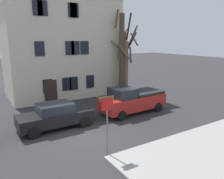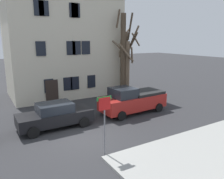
% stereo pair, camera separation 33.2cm
% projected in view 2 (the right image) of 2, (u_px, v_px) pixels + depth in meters
% --- Properties ---
extents(ground_plane, '(120.00, 120.00, 0.00)m').
position_uv_depth(ground_plane, '(82.00, 137.00, 12.97)').
color(ground_plane, '#2D2D30').
extents(building_main, '(11.13, 6.66, 11.38)m').
position_uv_depth(building_main, '(63.00, 37.00, 22.36)').
color(building_main, beige).
rests_on(building_main, ground_plane).
extents(tree_bare_near, '(2.14, 2.12, 8.35)m').
position_uv_depth(tree_bare_near, '(123.00, 53.00, 21.57)').
color(tree_bare_near, '#4C3D2D').
rests_on(tree_bare_near, ground_plane).
extents(tree_bare_mid, '(1.92, 1.90, 6.83)m').
position_uv_depth(tree_bare_mid, '(127.00, 66.00, 21.96)').
color(tree_bare_mid, brown).
rests_on(tree_bare_mid, ground_plane).
extents(tree_bare_far, '(3.13, 2.71, 6.66)m').
position_uv_depth(tree_bare_far, '(125.00, 60.00, 22.75)').
color(tree_bare_far, brown).
rests_on(tree_bare_far, ground_plane).
extents(car_black_sedan, '(4.69, 2.09, 1.63)m').
position_uv_depth(car_black_sedan, '(55.00, 115.00, 14.29)').
color(car_black_sedan, black).
rests_on(car_black_sedan, ground_plane).
extents(pickup_truck_red, '(5.30, 2.42, 2.05)m').
position_uv_depth(pickup_truck_red, '(132.00, 100.00, 17.21)').
color(pickup_truck_red, '#AD231E').
rests_on(pickup_truck_red, ground_plane).
extents(street_sign_pole, '(0.76, 0.07, 2.99)m').
position_uv_depth(street_sign_pole, '(105.00, 115.00, 10.48)').
color(street_sign_pole, slate).
rests_on(street_sign_pole, ground_plane).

